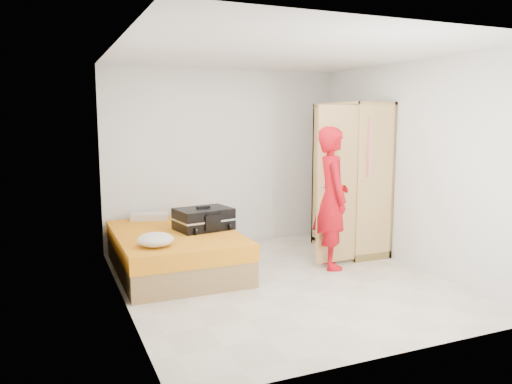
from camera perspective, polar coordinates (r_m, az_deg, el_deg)
name	(u,v)px	position (r m, az deg, el deg)	size (l,w,h in m)	color
room	(284,171)	(5.64, 3.18, 2.46)	(4.00, 4.02, 2.60)	beige
bed	(175,251)	(6.32, -9.21, -6.66)	(1.42, 2.02, 0.50)	#9C7A46
wardrobe	(349,182)	(7.14, 10.62, 1.14)	(1.17, 1.21, 2.10)	#DDC06C
person	(331,198)	(6.35, 8.62, -0.67)	(0.65, 0.43, 1.79)	red
suitcase	(204,219)	(6.31, -6.00, -3.08)	(0.76, 0.62, 0.30)	black
round_cushion	(156,240)	(5.56, -11.40, -5.36)	(0.40, 0.40, 0.15)	beige
pillow	(149,216)	(7.04, -12.09, -2.74)	(0.50, 0.25, 0.09)	beige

